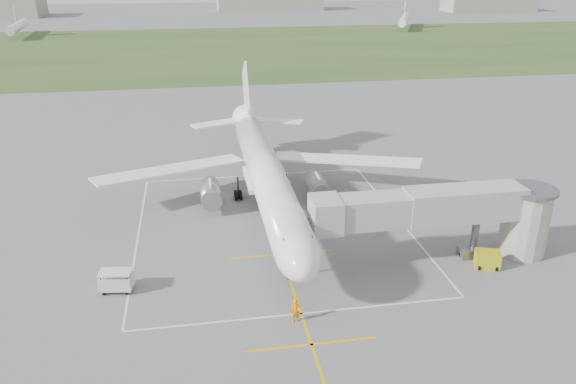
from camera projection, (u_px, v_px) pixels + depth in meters
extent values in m
plane|color=#5C5C5F|center=(267.00, 212.00, 63.44)|extent=(700.00, 700.00, 0.00)
cube|color=#2A481F|center=(213.00, 48.00, 181.84)|extent=(700.00, 120.00, 0.02)
cube|color=orange|center=(274.00, 232.00, 58.88)|extent=(0.25, 60.00, 0.01)
cube|color=orange|center=(312.00, 344.00, 41.58)|extent=(10.00, 0.25, 0.01)
cube|color=orange|center=(282.00, 254.00, 54.33)|extent=(10.00, 0.25, 0.01)
cube|color=silver|center=(255.00, 175.00, 74.37)|extent=(28.00, 0.20, 0.01)
cube|color=silver|center=(301.00, 314.00, 45.22)|extent=(28.00, 0.20, 0.01)
cube|color=silver|center=(138.00, 238.00, 57.59)|extent=(0.20, 32.00, 0.01)
cube|color=silver|center=(398.00, 218.00, 62.00)|extent=(0.20, 32.00, 0.01)
cylinder|color=white|center=(267.00, 175.00, 61.72)|extent=(3.80, 36.00, 3.80)
ellipsoid|color=white|center=(297.00, 253.00, 45.33)|extent=(3.80, 7.22, 3.80)
cube|color=black|center=(299.00, 246.00, 44.11)|extent=(2.40, 1.60, 0.99)
cone|color=white|center=(247.00, 123.00, 80.24)|extent=(3.80, 6.00, 3.80)
cube|color=white|center=(345.00, 160.00, 69.16)|extent=(17.93, 11.24, 1.23)
cube|color=white|center=(172.00, 169.00, 65.86)|extent=(17.93, 11.24, 1.23)
cube|color=white|center=(264.00, 179.00, 65.05)|extent=(4.20, 8.00, 0.50)
cube|color=white|center=(246.00, 92.00, 79.24)|extent=(0.30, 7.89, 8.65)
cube|color=white|center=(248.00, 116.00, 78.38)|extent=(0.35, 5.00, 1.20)
cube|color=white|center=(277.00, 121.00, 80.55)|extent=(7.85, 5.03, 0.20)
cube|color=white|center=(218.00, 123.00, 79.23)|extent=(7.85, 5.03, 0.20)
cylinder|color=gray|center=(316.00, 185.00, 65.97)|extent=(2.30, 4.20, 2.30)
cube|color=white|center=(317.00, 180.00, 65.39)|extent=(0.25, 2.40, 1.20)
cylinder|color=gray|center=(210.00, 192.00, 64.01)|extent=(2.30, 4.20, 2.30)
cube|color=white|center=(210.00, 187.00, 63.44)|extent=(0.25, 2.40, 1.20)
cylinder|color=black|center=(290.00, 266.00, 49.74)|extent=(0.18, 0.18, 2.60)
cylinder|color=black|center=(288.00, 275.00, 50.06)|extent=(0.28, 0.80, 0.80)
cylinder|color=black|center=(291.00, 274.00, 50.10)|extent=(0.28, 0.80, 0.80)
cylinder|color=black|center=(286.00, 185.00, 67.46)|extent=(0.22, 0.22, 2.80)
cylinder|color=black|center=(284.00, 193.00, 67.45)|extent=(0.32, 0.96, 0.96)
cylinder|color=black|center=(289.00, 193.00, 67.54)|extent=(0.32, 0.96, 0.96)
cylinder|color=black|center=(283.00, 191.00, 68.09)|extent=(0.32, 0.96, 0.96)
cylinder|color=black|center=(288.00, 191.00, 68.17)|extent=(0.32, 0.96, 0.96)
cylinder|color=black|center=(238.00, 188.00, 66.55)|extent=(0.22, 0.22, 2.80)
cylinder|color=black|center=(236.00, 196.00, 66.54)|extent=(0.32, 0.96, 0.96)
cylinder|color=black|center=(241.00, 196.00, 66.62)|extent=(0.32, 0.96, 0.96)
cylinder|color=black|center=(236.00, 194.00, 67.17)|extent=(0.32, 0.96, 0.96)
cylinder|color=black|center=(240.00, 194.00, 67.26)|extent=(0.32, 0.96, 0.96)
cube|color=#A29B92|center=(373.00, 211.00, 50.22)|extent=(11.09, 2.90, 2.80)
cube|color=#A29B92|center=(464.00, 203.00, 51.56)|extent=(11.09, 3.10, 3.00)
cube|color=#A29B92|center=(326.00, 214.00, 49.54)|extent=(2.60, 3.40, 3.00)
cylinder|color=slate|center=(474.00, 237.00, 53.18)|extent=(0.70, 0.70, 4.20)
cube|color=slate|center=(472.00, 252.00, 53.80)|extent=(2.60, 1.40, 0.90)
cylinder|color=#A29B92|center=(525.00, 223.00, 53.54)|extent=(4.40, 4.40, 6.40)
cylinder|color=slate|center=(531.00, 190.00, 52.24)|extent=(5.00, 5.00, 0.30)
cylinder|color=black|center=(462.00, 254.00, 53.69)|extent=(0.70, 0.30, 0.70)
cylinder|color=black|center=(482.00, 252.00, 54.00)|extent=(0.70, 0.30, 0.70)
cube|color=#B2AA16|center=(487.00, 259.00, 51.78)|extent=(2.53, 2.03, 1.65)
cylinder|color=black|center=(479.00, 268.00, 51.55)|extent=(0.36, 0.53, 0.48)
cylinder|color=black|center=(496.00, 269.00, 51.35)|extent=(0.36, 0.53, 0.48)
cube|color=silver|center=(116.00, 282.00, 48.00)|extent=(2.93, 2.01, 1.20)
cube|color=silver|center=(115.00, 272.00, 47.65)|extent=(2.93, 2.01, 0.09)
cylinder|color=black|center=(101.00, 284.00, 47.29)|extent=(0.09, 0.09, 1.41)
cylinder|color=black|center=(127.00, 283.00, 47.34)|extent=(0.09, 0.09, 1.41)
cylinder|color=black|center=(105.00, 276.00, 48.50)|extent=(0.09, 0.09, 1.41)
cylinder|color=black|center=(131.00, 275.00, 48.55)|extent=(0.09, 0.09, 1.41)
cylinder|color=black|center=(104.00, 293.00, 47.70)|extent=(0.26, 0.46, 0.44)
cylinder|color=black|center=(127.00, 292.00, 47.75)|extent=(0.26, 0.46, 0.44)
cylinder|color=black|center=(108.00, 285.00, 48.80)|extent=(0.26, 0.46, 0.44)
cylinder|color=black|center=(130.00, 285.00, 48.85)|extent=(0.26, 0.46, 0.44)
imported|color=orange|center=(296.00, 311.00, 43.90)|extent=(0.72, 0.48, 1.96)
imported|color=#FF6808|center=(209.00, 203.00, 63.56)|extent=(1.10, 1.10, 1.80)
cube|color=gray|center=(489.00, 4.00, 314.80)|extent=(50.00, 18.00, 8.00)
cylinder|color=white|center=(18.00, 27.00, 210.16)|extent=(6.06, 32.16, 3.20)
cube|color=white|center=(16.00, 14.00, 208.44)|extent=(0.66, 4.01, 5.50)
cylinder|color=white|center=(404.00, 20.00, 235.09)|extent=(15.86, 30.56, 3.20)
cube|color=white|center=(405.00, 8.00, 233.37)|extent=(1.89, 3.78, 5.50)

